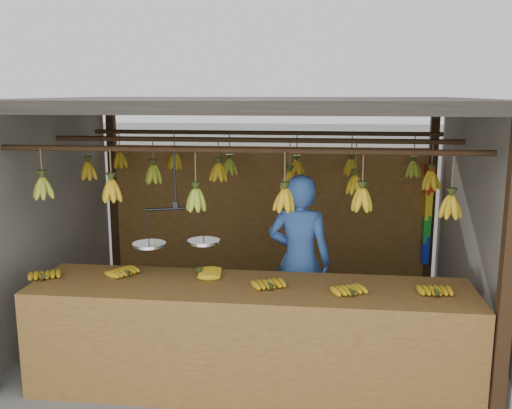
# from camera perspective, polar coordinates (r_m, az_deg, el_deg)

# --- Properties ---
(ground) EXTENTS (80.00, 80.00, 0.00)m
(ground) POSITION_cam_1_polar(r_m,az_deg,el_deg) (6.08, -0.34, -12.66)
(ground) COLOR #5B5B57
(stall) EXTENTS (4.30, 3.30, 2.40)m
(stall) POSITION_cam_1_polar(r_m,az_deg,el_deg) (5.91, 0.03, 6.45)
(stall) COLOR black
(stall) RESTS_ON ground
(counter) EXTENTS (3.68, 0.83, 0.96)m
(counter) POSITION_cam_1_polar(r_m,az_deg,el_deg) (4.66, -0.84, -10.85)
(counter) COLOR brown
(counter) RESTS_ON ground
(hanging_bananas) EXTENTS (3.58, 2.25, 0.39)m
(hanging_bananas) POSITION_cam_1_polar(r_m,az_deg,el_deg) (5.62, -0.32, 2.65)
(hanging_bananas) COLOR #92A523
(hanging_bananas) RESTS_ON ground
(balance_scale) EXTENTS (0.70, 0.41, 0.80)m
(balance_scale) POSITION_cam_1_polar(r_m,az_deg,el_deg) (4.83, -7.95, -3.35)
(balance_scale) COLOR black
(balance_scale) RESTS_ON ground
(vendor) EXTENTS (0.68, 0.50, 1.70)m
(vendor) POSITION_cam_1_polar(r_m,az_deg,el_deg) (5.55, 4.36, -5.66)
(vendor) COLOR #3359A5
(vendor) RESTS_ON ground
(bag_bundles) EXTENTS (0.08, 0.26, 1.18)m
(bag_bundles) POSITION_cam_1_polar(r_m,az_deg,el_deg) (7.13, 16.72, -1.01)
(bag_bundles) COLOR red
(bag_bundles) RESTS_ON ground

